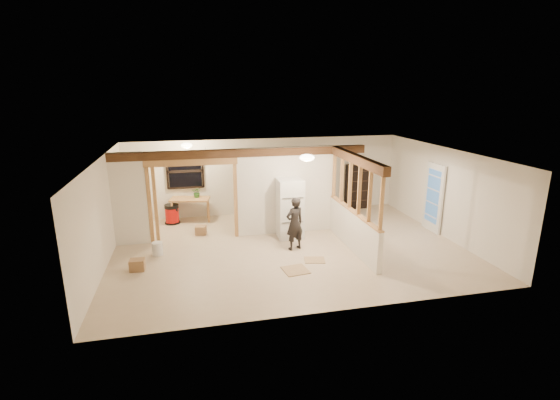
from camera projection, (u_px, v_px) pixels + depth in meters
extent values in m
cube|color=#C7B093|center=(289.00, 248.00, 10.73)|extent=(9.00, 6.50, 0.01)
cube|color=white|center=(290.00, 154.00, 10.05)|extent=(9.00, 6.50, 0.01)
cube|color=silver|center=(266.00, 176.00, 13.45)|extent=(9.00, 0.01, 2.50)
cube|color=silver|center=(333.00, 250.00, 7.34)|extent=(9.00, 0.01, 2.50)
cube|color=silver|center=(102.00, 214.00, 9.44)|extent=(0.01, 6.50, 2.50)
cube|color=silver|center=(445.00, 193.00, 11.34)|extent=(0.01, 6.50, 2.50)
cube|color=silver|center=(129.00, 199.00, 10.66)|extent=(0.90, 0.12, 2.50)
cube|color=silver|center=(286.00, 191.00, 11.56)|extent=(2.80, 0.12, 2.50)
cube|color=#B6854C|center=(194.00, 201.00, 11.05)|extent=(2.46, 0.14, 2.20)
cube|color=#4E301A|center=(243.00, 153.00, 11.00)|extent=(7.00, 0.18, 0.22)
cube|color=#4E301A|center=(356.00, 159.00, 10.05)|extent=(0.18, 3.30, 0.22)
cube|color=silver|center=(352.00, 230.00, 10.55)|extent=(0.12, 3.20, 1.00)
cube|color=#B6854C|center=(355.00, 187.00, 10.24)|extent=(0.14, 3.20, 1.32)
cube|color=black|center=(185.00, 171.00, 12.74)|extent=(1.12, 0.10, 1.10)
cube|color=white|center=(434.00, 198.00, 11.77)|extent=(0.12, 0.86, 2.00)
ellipsoid|color=#FFEABF|center=(307.00, 158.00, 9.65)|extent=(0.36, 0.36, 0.16)
ellipsoid|color=#FFEABF|center=(187.00, 145.00, 11.69)|extent=(0.32, 0.32, 0.14)
ellipsoid|color=#FFD88C|center=(206.00, 159.00, 11.22)|extent=(0.07, 0.07, 0.07)
cube|color=white|center=(290.00, 208.00, 11.30)|extent=(0.69, 0.67, 1.67)
imported|color=black|center=(295.00, 224.00, 10.46)|extent=(0.60, 0.49, 1.41)
cube|color=#B6854C|center=(191.00, 210.00, 12.76)|extent=(1.30, 0.83, 0.75)
imported|color=#38682B|center=(197.00, 192.00, 12.70)|extent=(0.35, 0.32, 0.33)
cylinder|color=#AD0C08|center=(172.00, 214.00, 12.56)|extent=(0.52, 0.52, 0.62)
cube|color=black|center=(356.00, 187.00, 14.05)|extent=(0.77, 0.26, 1.55)
cylinder|color=white|center=(157.00, 249.00, 10.22)|extent=(0.32, 0.32, 0.34)
cube|color=#936B47|center=(201.00, 230.00, 11.66)|extent=(0.35, 0.31, 0.26)
cube|color=#936B47|center=(146.00, 235.00, 11.26)|extent=(0.31, 0.31, 0.28)
cube|color=#936B47|center=(137.00, 265.00, 9.37)|extent=(0.34, 0.29, 0.27)
cube|color=tan|center=(296.00, 270.00, 9.39)|extent=(0.62, 0.62, 0.02)
cube|color=tan|center=(315.00, 260.00, 9.94)|extent=(0.57, 0.49, 0.02)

